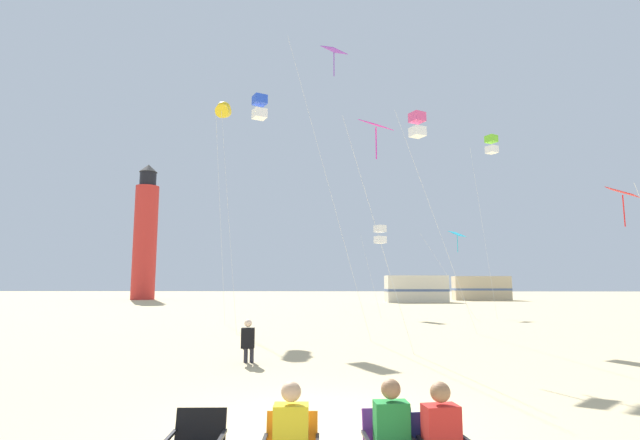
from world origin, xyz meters
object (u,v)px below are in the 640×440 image
(kite_diamond_scarlet, at_px, (624,197))
(kite_box_blue, at_px, (259,107))
(kite_diamond_violet, at_px, (333,62))
(rv_van_cream, at_px, (416,289))
(kite_box_rainbow, at_px, (417,125))
(kite_diamond_magenta, at_px, (376,132))
(spectator_purple_chair, at_px, (394,438))
(rv_van_tan, at_px, (481,288))
(kite_diamond_cyan, at_px, (457,237))
(lighthouse_distant, at_px, (145,235))
(kite_tube_gold, at_px, (224,111))
(kite_flyer_standing, at_px, (248,340))
(kite_box_white, at_px, (380,234))
(kite_box_lime, at_px, (491,145))

(kite_diamond_scarlet, bearing_deg, kite_box_blue, 157.75)
(kite_diamond_violet, relative_size, rv_van_cream, 1.88)
(kite_box_rainbow, relative_size, kite_diamond_magenta, 1.30)
(spectator_purple_chair, bearing_deg, rv_van_tan, 66.23)
(kite_diamond_cyan, bearing_deg, lighthouse_distant, 139.22)
(kite_box_blue, bearing_deg, rv_van_cream, 66.94)
(kite_diamond_violet, distance_m, kite_box_rainbow, 4.91)
(kite_box_rainbow, distance_m, kite_diamond_scarlet, 9.04)
(spectator_purple_chair, bearing_deg, rv_van_cream, 74.08)
(spectator_purple_chair, relative_size, kite_box_rainbow, 0.12)
(kite_diamond_scarlet, height_order, kite_box_blue, kite_box_blue)
(kite_diamond_cyan, bearing_deg, rv_van_tan, 70.04)
(kite_diamond_violet, relative_size, kite_diamond_cyan, 2.28)
(spectator_purple_chair, bearing_deg, kite_tube_gold, 102.48)
(lighthouse_distant, relative_size, rv_van_cream, 2.55)
(kite_flyer_standing, distance_m, kite_diamond_magenta, 8.10)
(kite_diamond_violet, height_order, kite_box_blue, kite_diamond_violet)
(rv_van_tan, bearing_deg, kite_diamond_magenta, -109.00)
(kite_diamond_violet, height_order, kite_diamond_scarlet, kite_diamond_violet)
(rv_van_cream, relative_size, rv_van_tan, 1.01)
(spectator_purple_chair, xyz_separation_m, kite_box_blue, (-4.08, 16.97, 9.87))
(lighthouse_distant, bearing_deg, kite_box_white, -46.61)
(kite_box_white, relative_size, kite_diamond_magenta, 0.74)
(kite_diamond_violet, xyz_separation_m, rv_van_cream, (8.80, 31.50, -10.17))
(kite_box_blue, bearing_deg, spectator_purple_chair, -76.47)
(kite_tube_gold, height_order, kite_diamond_scarlet, kite_tube_gold)
(spectator_purple_chair, relative_size, kite_tube_gold, 0.10)
(kite_flyer_standing, height_order, kite_diamond_violet, kite_diamond_violet)
(kite_flyer_standing, relative_size, kite_box_lime, 0.10)
(lighthouse_distant, bearing_deg, kite_diamond_violet, -58.85)
(kite_diamond_scarlet, distance_m, rv_van_tan, 41.36)
(kite_diamond_violet, relative_size, kite_diamond_scarlet, 2.29)
(kite_flyer_standing, xyz_separation_m, kite_box_rainbow, (6.21, 8.72, 8.77))
(kite_box_rainbow, height_order, kite_diamond_cyan, kite_box_rainbow)
(kite_diamond_violet, height_order, kite_diamond_cyan, kite_diamond_violet)
(kite_box_rainbow, height_order, rv_van_tan, kite_box_rainbow)
(spectator_purple_chair, height_order, kite_diamond_magenta, kite_diamond_magenta)
(kite_box_rainbow, bearing_deg, kite_diamond_magenta, -113.23)
(kite_box_white, relative_size, kite_tube_gold, 0.47)
(kite_tube_gold, relative_size, kite_diamond_violet, 0.97)
(kite_tube_gold, xyz_separation_m, kite_diamond_magenta, (7.36, -8.92, -4.16))
(kite_diamond_magenta, xyz_separation_m, rv_van_tan, (16.03, 41.23, -5.80))
(kite_diamond_magenta, bearing_deg, kite_box_white, 83.89)
(kite_tube_gold, xyz_separation_m, lighthouse_distant, (-17.22, 33.17, -3.50))
(kite_diamond_scarlet, distance_m, kite_box_blue, 15.62)
(kite_box_lime, xyz_separation_m, kite_diamond_magenta, (-8.64, -13.87, -3.59))
(kite_diamond_magenta, height_order, kite_diamond_cyan, kite_diamond_magenta)
(kite_box_lime, height_order, kite_tube_gold, kite_tube_gold)
(kite_diamond_cyan, bearing_deg, kite_diamond_scarlet, -82.20)
(kite_box_rainbow, height_order, kite_diamond_magenta, kite_box_rainbow)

